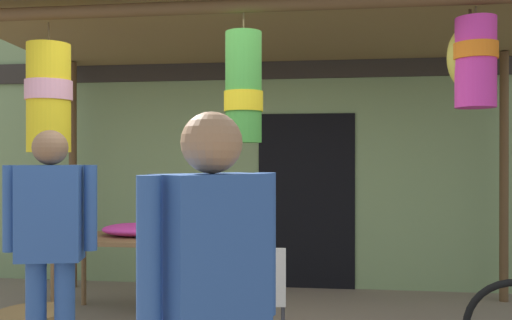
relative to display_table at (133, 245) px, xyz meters
name	(u,v)px	position (x,y,z in m)	size (l,w,h in m)	color
shop_facade	(265,112)	(1.08, 1.50, 1.36)	(9.12, 0.29, 4.07)	#7A9360
market_stall_canopy	(268,37)	(1.30, -0.16, 1.89)	(5.24, 2.59, 2.84)	brown
display_table	(133,245)	(0.00, 0.00, 0.00)	(1.37, 0.73, 0.75)	brown
flower_heap_on_table	(137,230)	(0.01, 0.07, 0.14)	(0.66, 0.46, 0.12)	#D13399
folding_chair	(259,291)	(1.32, -0.96, -0.17)	(0.43, 0.43, 0.84)	beige
vendor_in_orange	(212,299)	(1.42, -3.08, 0.31)	(0.43, 0.46, 1.66)	orange
customer_foreground	(50,235)	(0.05, -1.65, 0.32)	(0.58, 0.31, 1.67)	#2D5193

